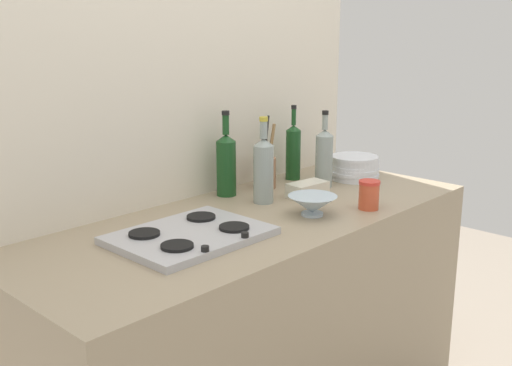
% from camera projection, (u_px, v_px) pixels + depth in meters
% --- Properties ---
extents(counter_block, '(1.80, 0.70, 0.90)m').
position_uv_depth(counter_block, '(256.00, 331.00, 2.28)').
color(counter_block, tan).
rests_on(counter_block, ground).
extents(backsplash_panel, '(1.90, 0.06, 2.35)m').
position_uv_depth(backsplash_panel, '(184.00, 127.00, 2.36)').
color(backsplash_panel, beige).
rests_on(backsplash_panel, ground).
extents(stovetop_hob, '(0.47, 0.35, 0.04)m').
position_uv_depth(stovetop_hob, '(190.00, 235.00, 1.93)').
color(stovetop_hob, '#B2B2B7').
rests_on(stovetop_hob, counter_block).
extents(plate_stack, '(0.21, 0.21, 0.10)m').
position_uv_depth(plate_stack, '(355.00, 167.00, 2.68)').
color(plate_stack, white).
rests_on(plate_stack, counter_block).
extents(wine_bottle_leftmost, '(0.06, 0.06, 0.32)m').
position_uv_depth(wine_bottle_leftmost, '(293.00, 151.00, 2.66)').
color(wine_bottle_leftmost, '#19471E').
rests_on(wine_bottle_leftmost, counter_block).
extents(wine_bottle_mid_left, '(0.08, 0.08, 0.33)m').
position_uv_depth(wine_bottle_mid_left, '(263.00, 169.00, 2.31)').
color(wine_bottle_mid_left, gray).
rests_on(wine_bottle_mid_left, counter_block).
extents(wine_bottle_mid_right, '(0.07, 0.07, 0.32)m').
position_uv_depth(wine_bottle_mid_right, '(324.00, 157.00, 2.53)').
color(wine_bottle_mid_right, gray).
rests_on(wine_bottle_mid_right, counter_block).
extents(wine_bottle_rightmost, '(0.08, 0.08, 0.34)m').
position_uv_depth(wine_bottle_rightmost, '(226.00, 163.00, 2.40)').
color(wine_bottle_rightmost, '#19471E').
rests_on(wine_bottle_rightmost, counter_block).
extents(mixing_bowl, '(0.17, 0.17, 0.07)m').
position_uv_depth(mixing_bowl, '(312.00, 205.00, 2.17)').
color(mixing_bowl, silver).
rests_on(mixing_bowl, counter_block).
extents(butter_dish, '(0.17, 0.10, 0.06)m').
position_uv_depth(butter_dish, '(308.00, 189.00, 2.41)').
color(butter_dish, silver).
rests_on(butter_dish, counter_block).
extents(utensil_crock, '(0.09, 0.09, 0.30)m').
position_uv_depth(utensil_crock, '(265.00, 171.00, 2.53)').
color(utensil_crock, '#996B4C').
rests_on(utensil_crock, counter_block).
extents(condiment_jar_front, '(0.08, 0.08, 0.11)m').
position_uv_depth(condiment_jar_front, '(369.00, 195.00, 2.24)').
color(condiment_jar_front, '#C64C2D').
rests_on(condiment_jar_front, counter_block).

